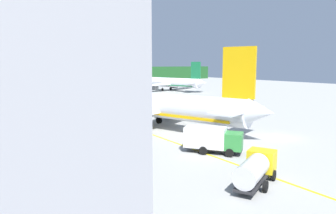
{
  "coord_description": "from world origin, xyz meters",
  "views": [
    {
      "loc": [
        -35.3,
        -25.78,
        9.75
      ],
      "look_at": [
        -8.81,
        13.43,
        3.27
      ],
      "focal_mm": 33.71,
      "sensor_mm": 36.0,
      "label": 1
    }
  ],
  "objects_px": {
    "service_truck_baggage": "(213,139)",
    "crew_loader_right": "(90,118)",
    "airliner_foreground": "(144,104)",
    "crew_supervisor": "(61,150)",
    "service_truck_fuel": "(26,136)",
    "service_truck_catering": "(255,168)",
    "airliner_far_taxiway": "(71,81)",
    "cargo_container_near": "(86,122)",
    "airliner_mid_apron": "(165,82)",
    "crew_loader_left": "(11,123)",
    "crew_marshaller": "(102,152)"
  },
  "relations": [
    {
      "from": "service_truck_fuel",
      "to": "service_truck_catering",
      "type": "height_order",
      "value": "service_truck_fuel"
    },
    {
      "from": "airliner_mid_apron",
      "to": "service_truck_fuel",
      "type": "relative_size",
      "value": 5.26
    },
    {
      "from": "service_truck_catering",
      "to": "crew_supervisor",
      "type": "bearing_deg",
      "value": 124.73
    },
    {
      "from": "crew_loader_right",
      "to": "crew_supervisor",
      "type": "height_order",
      "value": "crew_loader_right"
    },
    {
      "from": "service_truck_fuel",
      "to": "crew_loader_left",
      "type": "height_order",
      "value": "service_truck_fuel"
    },
    {
      "from": "service_truck_catering",
      "to": "crew_marshaller",
      "type": "relative_size",
      "value": 3.82
    },
    {
      "from": "crew_loader_left",
      "to": "airliner_foreground",
      "type": "bearing_deg",
      "value": -23.96
    },
    {
      "from": "service_truck_baggage",
      "to": "crew_loader_right",
      "type": "height_order",
      "value": "service_truck_baggage"
    },
    {
      "from": "cargo_container_near",
      "to": "crew_loader_right",
      "type": "relative_size",
      "value": 1.21
    },
    {
      "from": "service_truck_catering",
      "to": "airliner_foreground",
      "type": "bearing_deg",
      "value": 79.43
    },
    {
      "from": "airliner_mid_apron",
      "to": "cargo_container_near",
      "type": "distance_m",
      "value": 70.3
    },
    {
      "from": "airliner_far_taxiway",
      "to": "crew_loader_left",
      "type": "bearing_deg",
      "value": -112.65
    },
    {
      "from": "airliner_foreground",
      "to": "crew_supervisor",
      "type": "height_order",
      "value": "airliner_foreground"
    },
    {
      "from": "service_truck_baggage",
      "to": "service_truck_catering",
      "type": "xyz_separation_m",
      "value": [
        -3.44,
        -8.94,
        -0.18
      ]
    },
    {
      "from": "airliner_foreground",
      "to": "service_truck_baggage",
      "type": "xyz_separation_m",
      "value": [
        -1.56,
        -17.84,
        -1.82
      ]
    },
    {
      "from": "airliner_mid_apron",
      "to": "service_truck_baggage",
      "type": "relative_size",
      "value": 5.72
    },
    {
      "from": "airliner_mid_apron",
      "to": "cargo_container_near",
      "type": "height_order",
      "value": "airliner_mid_apron"
    },
    {
      "from": "airliner_mid_apron",
      "to": "cargo_container_near",
      "type": "bearing_deg",
      "value": -133.4
    },
    {
      "from": "cargo_container_near",
      "to": "airliner_foreground",
      "type": "bearing_deg",
      "value": -22.01
    },
    {
      "from": "service_truck_catering",
      "to": "cargo_container_near",
      "type": "relative_size",
      "value": 3.06
    },
    {
      "from": "service_truck_baggage",
      "to": "crew_marshaller",
      "type": "relative_size",
      "value": 3.74
    },
    {
      "from": "service_truck_catering",
      "to": "cargo_container_near",
      "type": "xyz_separation_m",
      "value": [
        -3.31,
        30.13,
        -0.53
      ]
    },
    {
      "from": "airliner_foreground",
      "to": "crew_supervisor",
      "type": "relative_size",
      "value": 24.32
    },
    {
      "from": "airliner_far_taxiway",
      "to": "service_truck_fuel",
      "type": "xyz_separation_m",
      "value": [
        -34.51,
        -94.88,
        -1.27
      ]
    },
    {
      "from": "crew_supervisor",
      "to": "crew_loader_left",
      "type": "bearing_deg",
      "value": 96.46
    },
    {
      "from": "airliner_foreground",
      "to": "service_truck_fuel",
      "type": "bearing_deg",
      "value": -167.91
    },
    {
      "from": "service_truck_catering",
      "to": "crew_loader_left",
      "type": "bearing_deg",
      "value": 110.76
    },
    {
      "from": "crew_loader_right",
      "to": "cargo_container_near",
      "type": "bearing_deg",
      "value": -119.92
    },
    {
      "from": "airliner_far_taxiway",
      "to": "crew_loader_left",
      "type": "xyz_separation_m",
      "value": [
        -34.59,
        -82.9,
        -1.63
      ]
    },
    {
      "from": "crew_marshaller",
      "to": "airliner_mid_apron",
      "type": "bearing_deg",
      "value": 52.35
    },
    {
      "from": "cargo_container_near",
      "to": "crew_loader_left",
      "type": "bearing_deg",
      "value": 154.45
    },
    {
      "from": "crew_loader_left",
      "to": "crew_supervisor",
      "type": "relative_size",
      "value": 1.08
    },
    {
      "from": "service_truck_fuel",
      "to": "crew_loader_right",
      "type": "relative_size",
      "value": 3.96
    },
    {
      "from": "crew_marshaller",
      "to": "crew_loader_left",
      "type": "xyz_separation_m",
      "value": [
        -5.27,
        22.27,
        0.07
      ]
    },
    {
      "from": "crew_supervisor",
      "to": "crew_loader_right",
      "type": "bearing_deg",
      "value": 61.03
    },
    {
      "from": "crew_loader_right",
      "to": "service_truck_baggage",
      "type": "bearing_deg",
      "value": -77.67
    },
    {
      "from": "airliner_foreground",
      "to": "airliner_far_taxiway",
      "type": "height_order",
      "value": "airliner_foreground"
    },
    {
      "from": "airliner_mid_apron",
      "to": "crew_marshaller",
      "type": "bearing_deg",
      "value": -127.65
    },
    {
      "from": "airliner_mid_apron",
      "to": "airliner_far_taxiway",
      "type": "xyz_separation_m",
      "value": [
        -23.6,
        36.58,
        -0.29
      ]
    },
    {
      "from": "service_truck_baggage",
      "to": "crew_loader_right",
      "type": "xyz_separation_m",
      "value": [
        -5.21,
        23.86,
        -0.55
      ]
    },
    {
      "from": "service_truck_fuel",
      "to": "cargo_container_near",
      "type": "xyz_separation_m",
      "value": [
        9.83,
        7.24,
        -0.55
      ]
    },
    {
      "from": "airliner_foreground",
      "to": "airliner_mid_apron",
      "type": "relative_size",
      "value": 1.12
    },
    {
      "from": "airliner_far_taxiway",
      "to": "cargo_container_near",
      "type": "distance_m",
      "value": 91.06
    },
    {
      "from": "service_truck_baggage",
      "to": "airliner_far_taxiway",
      "type": "bearing_deg",
      "value": 80.64
    },
    {
      "from": "airliner_far_taxiway",
      "to": "cargo_container_near",
      "type": "height_order",
      "value": "airliner_far_taxiway"
    },
    {
      "from": "airliner_foreground",
      "to": "crew_marshaller",
      "type": "height_order",
      "value": "airliner_foreground"
    },
    {
      "from": "airliner_far_taxiway",
      "to": "crew_loader_left",
      "type": "height_order",
      "value": "airliner_far_taxiway"
    },
    {
      "from": "crew_marshaller",
      "to": "crew_supervisor",
      "type": "bearing_deg",
      "value": 132.71
    },
    {
      "from": "service_truck_baggage",
      "to": "service_truck_fuel",
      "type": "bearing_deg",
      "value": 139.92
    },
    {
      "from": "airliner_mid_apron",
      "to": "service_truck_fuel",
      "type": "distance_m",
      "value": 82.33
    }
  ]
}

